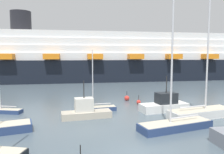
{
  "coord_description": "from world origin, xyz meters",
  "views": [
    {
      "loc": [
        -3.18,
        -13.45,
        6.42
      ],
      "look_at": [
        0.0,
        17.49,
        3.4
      ],
      "focal_mm": 35.23,
      "sensor_mm": 36.0,
      "label": 1
    }
  ],
  "objects_px": {
    "sailboat_4": "(201,111)",
    "fishing_boat_1": "(86,111)",
    "channel_buoy_1": "(139,102)",
    "sailboat_2": "(175,123)",
    "channel_buoy_2": "(127,98)",
    "sailboat_5": "(96,108)",
    "fishing_boat_2": "(165,104)",
    "cruise_ship": "(92,59)",
    "sailboat_0": "(3,110)"
  },
  "relations": [
    {
      "from": "sailboat_2",
      "to": "fishing_boat_1",
      "type": "xyz_separation_m",
      "value": [
        -7.86,
        4.39,
        0.17
      ]
    },
    {
      "from": "sailboat_5",
      "to": "fishing_boat_2",
      "type": "distance_m",
      "value": 7.99
    },
    {
      "from": "sailboat_4",
      "to": "channel_buoy_1",
      "type": "height_order",
      "value": "sailboat_4"
    },
    {
      "from": "fishing_boat_1",
      "to": "fishing_boat_2",
      "type": "xyz_separation_m",
      "value": [
        9.08,
        1.9,
        0.05
      ]
    },
    {
      "from": "sailboat_4",
      "to": "channel_buoy_2",
      "type": "distance_m",
      "value": 11.24
    },
    {
      "from": "sailboat_0",
      "to": "fishing_boat_2",
      "type": "relative_size",
      "value": 1.1
    },
    {
      "from": "channel_buoy_1",
      "to": "fishing_boat_2",
      "type": "bearing_deg",
      "value": -60.89
    },
    {
      "from": "sailboat_2",
      "to": "cruise_ship",
      "type": "distance_m",
      "value": 41.23
    },
    {
      "from": "channel_buoy_1",
      "to": "cruise_ship",
      "type": "height_order",
      "value": "cruise_ship"
    },
    {
      "from": "sailboat_5",
      "to": "fishing_boat_1",
      "type": "bearing_deg",
      "value": 59.57
    },
    {
      "from": "sailboat_4",
      "to": "sailboat_5",
      "type": "relative_size",
      "value": 1.97
    },
    {
      "from": "sailboat_4",
      "to": "fishing_boat_1",
      "type": "height_order",
      "value": "sailboat_4"
    },
    {
      "from": "channel_buoy_2",
      "to": "sailboat_5",
      "type": "bearing_deg",
      "value": -129.86
    },
    {
      "from": "cruise_ship",
      "to": "channel_buoy_2",
      "type": "bearing_deg",
      "value": -84.46
    },
    {
      "from": "sailboat_2",
      "to": "sailboat_5",
      "type": "bearing_deg",
      "value": -63.36
    },
    {
      "from": "sailboat_0",
      "to": "channel_buoy_1",
      "type": "distance_m",
      "value": 16.44
    },
    {
      "from": "sailboat_2",
      "to": "channel_buoy_1",
      "type": "bearing_deg",
      "value": -101.15
    },
    {
      "from": "fishing_boat_1",
      "to": "cruise_ship",
      "type": "distance_m",
      "value": 36.31
    },
    {
      "from": "sailboat_4",
      "to": "fishing_boat_2",
      "type": "xyz_separation_m",
      "value": [
        -2.87,
        3.0,
        0.12
      ]
    },
    {
      "from": "sailboat_4",
      "to": "fishing_boat_2",
      "type": "distance_m",
      "value": 4.15
    },
    {
      "from": "sailboat_0",
      "to": "channel_buoy_2",
      "type": "bearing_deg",
      "value": -145.66
    },
    {
      "from": "sailboat_5",
      "to": "channel_buoy_1",
      "type": "relative_size",
      "value": 5.83
    },
    {
      "from": "sailboat_2",
      "to": "sailboat_5",
      "type": "xyz_separation_m",
      "value": [
        -6.7,
        7.17,
        -0.2
      ]
    },
    {
      "from": "sailboat_0",
      "to": "fishing_boat_2",
      "type": "distance_m",
      "value": 18.39
    },
    {
      "from": "sailboat_2",
      "to": "sailboat_4",
      "type": "distance_m",
      "value": 5.26
    },
    {
      "from": "channel_buoy_1",
      "to": "sailboat_5",
      "type": "bearing_deg",
      "value": -152.24
    },
    {
      "from": "sailboat_4",
      "to": "channel_buoy_1",
      "type": "distance_m",
      "value": 8.56
    },
    {
      "from": "fishing_boat_2",
      "to": "channel_buoy_2",
      "type": "bearing_deg",
      "value": 105.46
    },
    {
      "from": "sailboat_2",
      "to": "sailboat_5",
      "type": "relative_size",
      "value": 1.74
    },
    {
      "from": "sailboat_5",
      "to": "fishing_boat_2",
      "type": "bearing_deg",
      "value": 165.91
    },
    {
      "from": "sailboat_0",
      "to": "cruise_ship",
      "type": "relative_size",
      "value": 0.07
    },
    {
      "from": "fishing_boat_2",
      "to": "cruise_ship",
      "type": "bearing_deg",
      "value": 90.92
    },
    {
      "from": "sailboat_4",
      "to": "channel_buoy_2",
      "type": "xyz_separation_m",
      "value": [
        -6.22,
        9.36,
        -0.3
      ]
    },
    {
      "from": "sailboat_0",
      "to": "fishing_boat_2",
      "type": "bearing_deg",
      "value": -168.44
    },
    {
      "from": "sailboat_4",
      "to": "sailboat_5",
      "type": "height_order",
      "value": "sailboat_4"
    },
    {
      "from": "sailboat_0",
      "to": "sailboat_4",
      "type": "height_order",
      "value": "sailboat_4"
    },
    {
      "from": "sailboat_0",
      "to": "sailboat_2",
      "type": "bearing_deg",
      "value": 171.6
    },
    {
      "from": "channel_buoy_1",
      "to": "cruise_ship",
      "type": "relative_size",
      "value": 0.01
    },
    {
      "from": "sailboat_0",
      "to": "channel_buoy_1",
      "type": "height_order",
      "value": "sailboat_0"
    },
    {
      "from": "sailboat_0",
      "to": "sailboat_2",
      "type": "height_order",
      "value": "sailboat_2"
    },
    {
      "from": "fishing_boat_1",
      "to": "fishing_boat_2",
      "type": "height_order",
      "value": "fishing_boat_2"
    },
    {
      "from": "fishing_boat_1",
      "to": "cruise_ship",
      "type": "height_order",
      "value": "cruise_ship"
    },
    {
      "from": "fishing_boat_2",
      "to": "cruise_ship",
      "type": "xyz_separation_m",
      "value": [
        -8.0,
        34.07,
        4.76
      ]
    },
    {
      "from": "sailboat_4",
      "to": "sailboat_5",
      "type": "distance_m",
      "value": 11.48
    },
    {
      "from": "channel_buoy_1",
      "to": "sailboat_2",
      "type": "bearing_deg",
      "value": -84.71
    },
    {
      "from": "cruise_ship",
      "to": "channel_buoy_1",
      "type": "bearing_deg",
      "value": -83.05
    },
    {
      "from": "sailboat_2",
      "to": "channel_buoy_1",
      "type": "distance_m",
      "value": 10.24
    },
    {
      "from": "sailboat_4",
      "to": "fishing_boat_1",
      "type": "distance_m",
      "value": 12.01
    },
    {
      "from": "channel_buoy_2",
      "to": "cruise_ship",
      "type": "distance_m",
      "value": 28.57
    },
    {
      "from": "channel_buoy_1",
      "to": "sailboat_0",
      "type": "bearing_deg",
      "value": -169.83
    }
  ]
}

